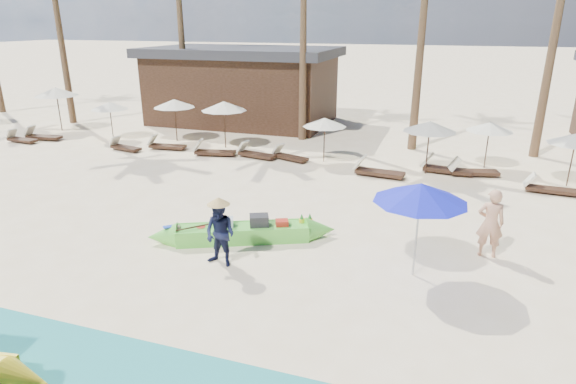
% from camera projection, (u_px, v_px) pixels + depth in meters
% --- Properties ---
extents(ground, '(240.00, 240.00, 0.00)m').
position_uv_depth(ground, '(262.00, 288.00, 10.94)').
color(ground, '#FFE7BC').
rests_on(ground, ground).
extents(green_canoe, '(5.39, 2.70, 0.73)m').
position_uv_depth(green_canoe, '(243.00, 232.00, 13.24)').
color(green_canoe, '#59CD3E').
rests_on(green_canoe, ground).
extents(tourist, '(0.68, 0.47, 1.82)m').
position_uv_depth(tourist, '(490.00, 223.00, 12.16)').
color(tourist, tan).
rests_on(tourist, ground).
extents(vendor_green, '(0.90, 0.76, 1.67)m').
position_uv_depth(vendor_green, '(220.00, 234.00, 11.72)').
color(vendor_green, '#131735').
rests_on(vendor_green, ground).
extents(blue_umbrella, '(2.15, 2.15, 2.31)m').
position_uv_depth(blue_umbrella, '(421.00, 193.00, 10.82)').
color(blue_umbrella, '#99999E').
rests_on(blue_umbrella, ground).
extents(resort_parasol_1, '(2.28, 2.28, 2.35)m').
position_uv_depth(resort_parasol_1, '(56.00, 92.00, 25.98)').
color(resort_parasol_1, '#3D2419').
rests_on(resort_parasol_1, ground).
extents(lounger_1_right, '(1.71, 0.64, 0.57)m').
position_uv_depth(lounger_1_right, '(21.00, 139.00, 23.97)').
color(lounger_1_right, '#3D2419').
rests_on(lounger_1_right, ground).
extents(resort_parasol_2, '(1.84, 1.84, 1.89)m').
position_uv_depth(resort_parasol_2, '(109.00, 106.00, 24.16)').
color(resort_parasol_2, '#3D2419').
rests_on(resort_parasol_2, ground).
extents(lounger_2_left, '(1.91, 0.76, 0.63)m').
position_uv_depth(lounger_2_left, '(42.00, 136.00, 24.47)').
color(lounger_2_left, '#3D2419').
rests_on(lounger_2_left, ground).
extents(resort_parasol_3, '(2.03, 2.03, 2.09)m').
position_uv_depth(resort_parasol_3, '(174.00, 103.00, 23.72)').
color(resort_parasol_3, '#3D2419').
rests_on(resort_parasol_3, ground).
extents(lounger_3_left, '(1.71, 0.82, 0.56)m').
position_uv_depth(lounger_3_left, '(124.00, 147.00, 22.49)').
color(lounger_3_left, '#3D2419').
rests_on(lounger_3_left, ground).
extents(lounger_3_right, '(1.85, 0.73, 0.61)m').
position_uv_depth(lounger_3_right, '(165.00, 145.00, 22.68)').
color(lounger_3_right, '#3D2419').
rests_on(lounger_3_right, ground).
extents(resort_parasol_4, '(2.14, 2.14, 2.20)m').
position_uv_depth(resort_parasol_4, '(224.00, 106.00, 22.40)').
color(resort_parasol_4, '#3D2419').
rests_on(resort_parasol_4, ground).
extents(lounger_4_left, '(1.97, 0.94, 0.64)m').
position_uv_depth(lounger_4_left, '(212.00, 151.00, 21.60)').
color(lounger_4_left, '#3D2419').
rests_on(lounger_4_left, ground).
extents(lounger_4_right, '(1.88, 0.90, 0.61)m').
position_uv_depth(lounger_4_right, '(255.00, 153.00, 21.28)').
color(lounger_4_right, '#3D2419').
rests_on(lounger_4_right, ground).
extents(resort_parasol_5, '(1.85, 1.85, 1.90)m').
position_uv_depth(resort_parasol_5, '(325.00, 122.00, 20.19)').
color(resort_parasol_5, '#3D2419').
rests_on(resort_parasol_5, ground).
extents(lounger_5_left, '(1.76, 1.05, 0.57)m').
position_uv_depth(lounger_5_left, '(288.00, 156.00, 20.93)').
color(lounger_5_left, '#3D2419').
rests_on(lounger_5_left, ground).
extents(resort_parasol_6, '(2.05, 2.05, 2.11)m').
position_uv_depth(resort_parasol_6, '(430.00, 126.00, 18.51)').
color(resort_parasol_6, '#3D2419').
rests_on(resort_parasol_6, ground).
extents(lounger_6_left, '(2.03, 0.83, 0.67)m').
position_uv_depth(lounger_6_left, '(376.00, 171.00, 18.74)').
color(lounger_6_left, '#3D2419').
rests_on(lounger_6_left, ground).
extents(lounger_6_right, '(2.01, 0.84, 0.66)m').
position_uv_depth(lounger_6_right, '(444.00, 168.00, 19.08)').
color(lounger_6_right, '#3D2419').
rests_on(lounger_6_right, ground).
extents(resort_parasol_7, '(1.86, 1.86, 1.91)m').
position_uv_depth(resort_parasol_7, '(490.00, 127.00, 19.31)').
color(resort_parasol_7, '#3D2419').
rests_on(resort_parasol_7, ground).
extents(lounger_7_left, '(1.98, 1.01, 0.64)m').
position_uv_depth(lounger_7_left, '(471.00, 171.00, 18.78)').
color(lounger_7_left, '#3D2419').
rests_on(lounger_7_left, ground).
extents(lounger_7_right, '(1.78, 0.68, 0.59)m').
position_uv_depth(lounger_7_right, '(547.00, 188.00, 16.90)').
color(lounger_7_right, '#3D2419').
rests_on(lounger_7_right, ground).
extents(resort_parasol_8, '(1.91, 1.91, 1.97)m').
position_uv_depth(resort_parasol_8, '(576.00, 139.00, 17.11)').
color(resort_parasol_8, '#3D2419').
rests_on(resort_parasol_8, ground).
extents(pavilion_west, '(10.80, 6.60, 4.30)m').
position_uv_depth(pavilion_west, '(243.00, 85.00, 28.22)').
color(pavilion_west, '#3D2419').
rests_on(pavilion_west, ground).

